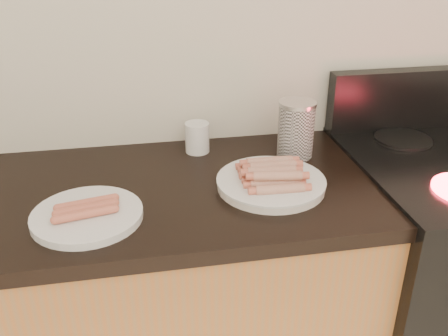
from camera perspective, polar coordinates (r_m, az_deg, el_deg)
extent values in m
cube|color=silver|center=(1.54, -2.07, 17.23)|extent=(4.00, 0.04, 2.60)
cube|color=black|center=(1.85, 23.14, 7.48)|extent=(0.76, 0.06, 0.20)
cylinder|color=black|center=(1.70, 19.77, 3.12)|extent=(0.18, 0.18, 0.01)
cylinder|color=white|center=(1.35, 5.37, -1.84)|extent=(0.34, 0.34, 0.02)
cylinder|color=white|center=(1.25, -15.37, -5.26)|extent=(0.30, 0.30, 0.02)
cylinder|color=maroon|center=(1.28, 6.27, -2.42)|extent=(0.13, 0.04, 0.03)
cylinder|color=maroon|center=(1.30, 5.92, -1.82)|extent=(0.13, 0.04, 0.03)
cylinder|color=maroon|center=(1.32, 5.58, -1.24)|extent=(0.13, 0.04, 0.03)
cylinder|color=maroon|center=(1.35, 5.25, -0.69)|extent=(0.13, 0.04, 0.03)
cylinder|color=maroon|center=(1.37, 4.94, -0.15)|extent=(0.13, 0.04, 0.03)
cylinder|color=maroon|center=(1.40, 4.64, 0.37)|extent=(0.13, 0.04, 0.03)
cylinder|color=maroon|center=(1.29, 5.97, -0.93)|extent=(0.13, 0.04, 0.03)
cylinder|color=maroon|center=(1.31, 5.62, -0.36)|extent=(0.13, 0.04, 0.03)
cylinder|color=maroon|center=(1.34, 5.29, 0.19)|extent=(0.13, 0.04, 0.03)
cylinder|color=maroon|center=(1.36, 4.98, 0.71)|extent=(0.13, 0.04, 0.03)
cylinder|color=#C07D44|center=(1.21, -15.56, -5.10)|extent=(0.14, 0.05, 0.02)
cylinder|color=#C07D44|center=(1.24, -15.48, -4.47)|extent=(0.14, 0.05, 0.02)
cylinder|color=#C07D44|center=(1.26, -15.41, -3.86)|extent=(0.14, 0.05, 0.02)
cylinder|color=white|center=(1.51, 8.21, 4.23)|extent=(0.11, 0.11, 0.16)
cylinder|color=silver|center=(1.48, 8.42, 7.31)|extent=(0.11, 0.11, 0.01)
cylinder|color=white|center=(1.54, -3.08, 3.50)|extent=(0.09, 0.09, 0.09)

